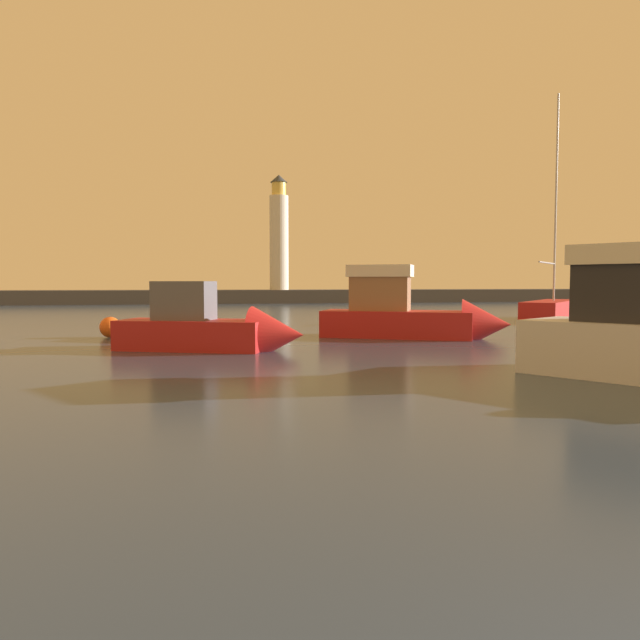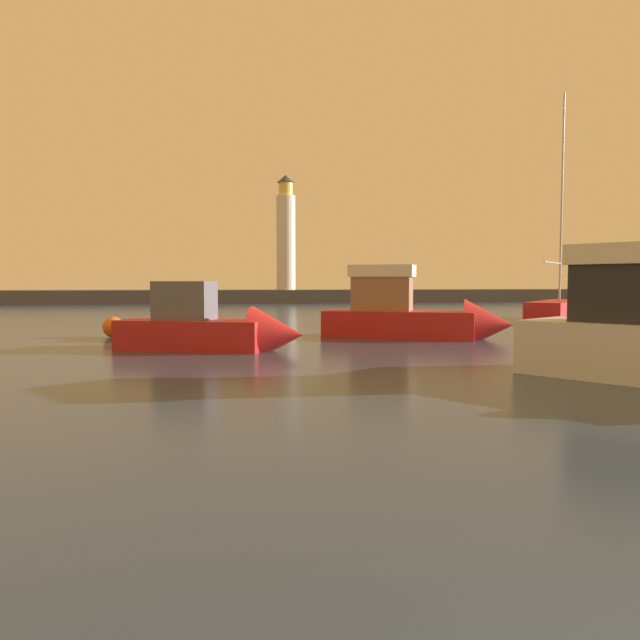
# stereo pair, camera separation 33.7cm
# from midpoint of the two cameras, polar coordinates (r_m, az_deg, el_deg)

# --- Properties ---
(ground_plane) EXTENTS (220.00, 220.00, 0.00)m
(ground_plane) POSITION_cam_midpoint_polar(r_m,az_deg,el_deg) (34.68, -6.17, -0.30)
(ground_plane) COLOR #2D3D51
(breakwater) EXTENTS (88.76, 4.99, 1.47)m
(breakwater) POSITION_cam_midpoint_polar(r_m,az_deg,el_deg) (67.69, -8.68, 2.19)
(breakwater) COLOR #423F3D
(breakwater) RESTS_ON ground_plane
(lighthouse) EXTENTS (2.10, 2.10, 12.74)m
(lighthouse) POSITION_cam_midpoint_polar(r_m,az_deg,el_deg) (68.35, -4.02, 7.92)
(lighthouse) COLOR silver
(lighthouse) RESTS_ON breakwater
(motorboat_1) EXTENTS (6.74, 4.19, 2.76)m
(motorboat_1) POSITION_cam_midpoint_polar(r_m,az_deg,el_deg) (21.18, -9.99, -0.84)
(motorboat_1) COLOR #B21E1E
(motorboat_1) RESTS_ON ground_plane
(motorboat_2) EXTENTS (7.89, 5.32, 3.48)m
(motorboat_2) POSITION_cam_midpoint_polar(r_m,az_deg,el_deg) (25.73, 8.74, 0.39)
(motorboat_2) COLOR #B21E1E
(motorboat_2) RESTS_ON ground_plane
(sailboat_moored) EXTENTS (6.95, 7.29, 13.77)m
(sailboat_moored) POSITION_cam_midpoint_polar(r_m,az_deg,el_deg) (39.45, 20.64, 0.93)
(sailboat_moored) COLOR #B21E1E
(sailboat_moored) RESTS_ON ground_plane
(mooring_buoy) EXTENTS (0.88, 0.88, 0.88)m
(mooring_buoy) POSITION_cam_midpoint_polar(r_m,az_deg,el_deg) (27.07, -19.45, -0.65)
(mooring_buoy) COLOR #EA5919
(mooring_buoy) RESTS_ON ground_plane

